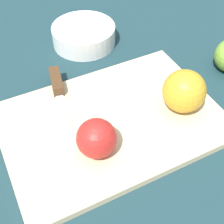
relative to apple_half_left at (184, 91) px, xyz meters
The scene contains 6 objects.
ground_plane 0.15m from the apple_half_left, ahead, with size 4.00×4.00×0.00m, color #193338.
cutting_board 0.15m from the apple_half_left, ahead, with size 0.44×0.31×0.02m.
apple_half_left is the anchor object (origin of this frame).
apple_half_right 0.20m from the apple_half_left, ahead, with size 0.07×0.07×0.07m.
knife 0.26m from the apple_half_left, 36.20° to the right, with size 0.04×0.17×0.02m.
bowl 0.32m from the apple_half_left, 73.03° to the right, with size 0.16×0.16×0.05m.
Camera 1 is at (0.16, 0.37, 0.47)m, focal length 50.00 mm.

